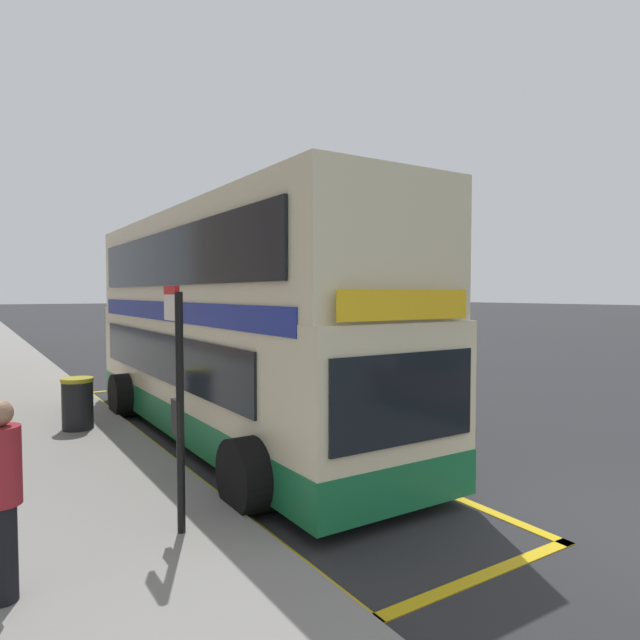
# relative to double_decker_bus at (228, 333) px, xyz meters

# --- Properties ---
(ground_plane) EXTENTS (260.00, 260.00, 0.00)m
(ground_plane) POSITION_rel_double_decker_bus_xyz_m (2.46, 24.74, -2.06)
(ground_plane) COLOR #28282B
(double_decker_bus) EXTENTS (3.22, 10.58, 4.40)m
(double_decker_bus) POSITION_rel_double_decker_bus_xyz_m (0.00, 0.00, 0.00)
(double_decker_bus) COLOR beige
(double_decker_bus) RESTS_ON ground
(bus_bay_markings) EXTENTS (2.94, 13.28, 0.01)m
(bus_bay_markings) POSITION_rel_double_decker_bus_xyz_m (-0.07, 0.04, -2.06)
(bus_bay_markings) COLOR gold
(bus_bay_markings) RESTS_ON ground
(bus_stop_sign) EXTENTS (0.09, 0.51, 2.80)m
(bus_stop_sign) POSITION_rel_double_decker_bus_xyz_m (-2.37, -4.10, -0.29)
(bus_stop_sign) COLOR black
(bus_stop_sign) RESTS_ON pavement_near
(parked_car_white_across) EXTENTS (2.09, 4.20, 1.62)m
(parked_car_white_across) POSITION_rel_double_decker_bus_xyz_m (5.22, 23.15, -1.26)
(parked_car_white_across) COLOR silver
(parked_car_white_across) RESTS_ON ground
(pedestrian_waiting_near_sign) EXTENTS (0.34, 0.34, 1.79)m
(pedestrian_waiting_near_sign) POSITION_rel_double_decker_bus_xyz_m (-4.16, -4.71, -0.94)
(pedestrian_waiting_near_sign) COLOR black
(pedestrian_waiting_near_sign) RESTS_ON pavement_near
(litter_bin) EXTENTS (0.62, 0.62, 1.03)m
(litter_bin) POSITION_rel_double_decker_bus_xyz_m (-2.54, 1.62, -1.41)
(litter_bin) COLOR black
(litter_bin) RESTS_ON pavement_near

